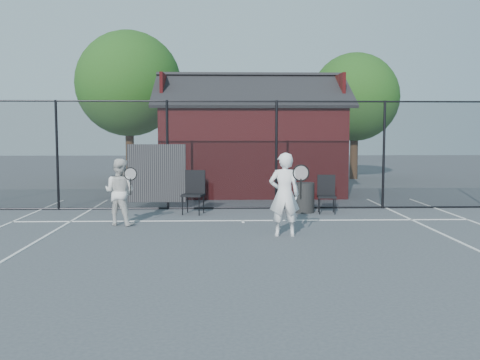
{
  "coord_description": "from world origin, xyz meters",
  "views": [
    {
      "loc": [
        -0.47,
        -9.72,
        2.12
      ],
      "look_at": [
        -0.11,
        1.73,
        1.1
      ],
      "focal_mm": 40.0,
      "sensor_mm": 36.0,
      "label": 1
    }
  ],
  "objects_px": {
    "player_front": "(284,194)",
    "player_back": "(120,192)",
    "clubhouse": "(251,147)",
    "chair_left": "(193,193)",
    "waste_bin": "(304,198)",
    "chair_right": "(327,195)"
  },
  "relations": [
    {
      "from": "player_front",
      "to": "player_back",
      "type": "height_order",
      "value": "player_front"
    },
    {
      "from": "chair_left",
      "to": "player_front",
      "type": "bearing_deg",
      "value": -42.95
    },
    {
      "from": "player_front",
      "to": "chair_right",
      "type": "height_order",
      "value": "player_front"
    },
    {
      "from": "clubhouse",
      "to": "player_back",
      "type": "height_order",
      "value": "clubhouse"
    },
    {
      "from": "clubhouse",
      "to": "chair_left",
      "type": "bearing_deg",
      "value": -109.69
    },
    {
      "from": "player_back",
      "to": "clubhouse",
      "type": "bearing_deg",
      "value": 62.77
    },
    {
      "from": "player_front",
      "to": "chair_left",
      "type": "height_order",
      "value": "player_front"
    },
    {
      "from": "chair_left",
      "to": "waste_bin",
      "type": "bearing_deg",
      "value": 16.95
    },
    {
      "from": "clubhouse",
      "to": "player_front",
      "type": "bearing_deg",
      "value": -87.96
    },
    {
      "from": "clubhouse",
      "to": "player_front",
      "type": "xyz_separation_m",
      "value": [
        0.28,
        -7.92,
        -0.75
      ]
    },
    {
      "from": "chair_right",
      "to": "chair_left",
      "type": "bearing_deg",
      "value": -174.26
    },
    {
      "from": "player_back",
      "to": "waste_bin",
      "type": "bearing_deg",
      "value": 21.63
    },
    {
      "from": "chair_left",
      "to": "chair_right",
      "type": "bearing_deg",
      "value": 13.1
    },
    {
      "from": "waste_bin",
      "to": "chair_left",
      "type": "bearing_deg",
      "value": -176.15
    },
    {
      "from": "waste_bin",
      "to": "clubhouse",
      "type": "bearing_deg",
      "value": 104.03
    },
    {
      "from": "chair_right",
      "to": "waste_bin",
      "type": "distance_m",
      "value": 0.61
    },
    {
      "from": "player_front",
      "to": "waste_bin",
      "type": "xyz_separation_m",
      "value": [
        0.89,
        3.22,
        -0.46
      ]
    },
    {
      "from": "player_back",
      "to": "player_front",
      "type": "bearing_deg",
      "value": -21.54
    },
    {
      "from": "clubhouse",
      "to": "chair_right",
      "type": "relative_size",
      "value": 6.62
    },
    {
      "from": "player_front",
      "to": "chair_right",
      "type": "distance_m",
      "value": 3.38
    },
    {
      "from": "clubhouse",
      "to": "chair_left",
      "type": "relative_size",
      "value": 5.87
    },
    {
      "from": "player_front",
      "to": "player_back",
      "type": "bearing_deg",
      "value": 158.46
    }
  ]
}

